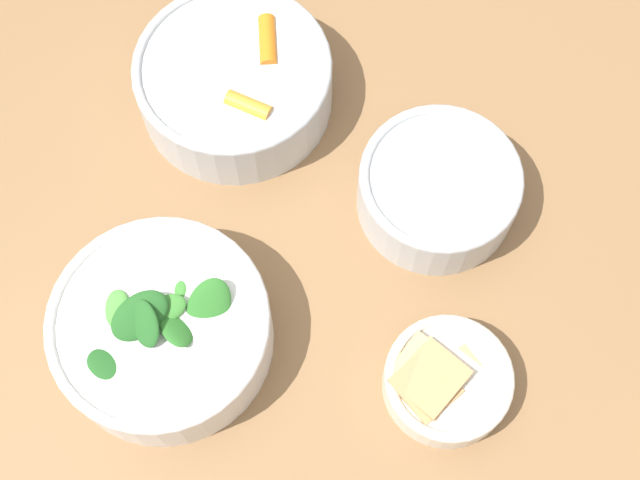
{
  "coord_description": "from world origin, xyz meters",
  "views": [
    {
      "loc": [
        0.01,
        -0.32,
        1.59
      ],
      "look_at": [
        0.02,
        -0.01,
        0.8
      ],
      "focal_mm": 50.0,
      "sensor_mm": 36.0,
      "label": 1
    }
  ],
  "objects_px": {
    "bowl_beans_hotdog": "(438,190)",
    "bowl_cookies": "(446,380)",
    "bowl_greens": "(162,329)",
    "bowl_carrots": "(234,81)"
  },
  "relations": [
    {
      "from": "bowl_beans_hotdog",
      "to": "bowl_cookies",
      "type": "height_order",
      "value": "bowl_beans_hotdog"
    },
    {
      "from": "bowl_greens",
      "to": "bowl_beans_hotdog",
      "type": "height_order",
      "value": "bowl_greens"
    },
    {
      "from": "bowl_beans_hotdog",
      "to": "bowl_cookies",
      "type": "distance_m",
      "value": 0.19
    },
    {
      "from": "bowl_beans_hotdog",
      "to": "bowl_greens",
      "type": "bearing_deg",
      "value": -154.44
    },
    {
      "from": "bowl_carrots",
      "to": "bowl_beans_hotdog",
      "type": "bearing_deg",
      "value": -33.88
    },
    {
      "from": "bowl_cookies",
      "to": "bowl_beans_hotdog",
      "type": "bearing_deg",
      "value": 86.53
    },
    {
      "from": "bowl_carrots",
      "to": "bowl_beans_hotdog",
      "type": "distance_m",
      "value": 0.23
    },
    {
      "from": "bowl_greens",
      "to": "bowl_cookies",
      "type": "xyz_separation_m",
      "value": [
        0.25,
        -0.06,
        -0.01
      ]
    },
    {
      "from": "bowl_beans_hotdog",
      "to": "bowl_cookies",
      "type": "xyz_separation_m",
      "value": [
        -0.01,
        -0.19,
        -0.01
      ]
    },
    {
      "from": "bowl_cookies",
      "to": "bowl_carrots",
      "type": "bearing_deg",
      "value": 120.11
    }
  ]
}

